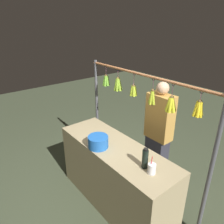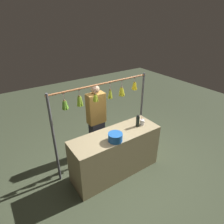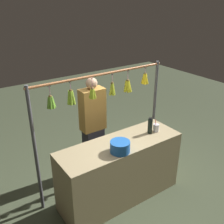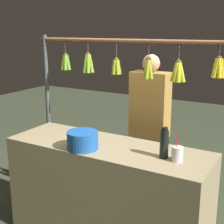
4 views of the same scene
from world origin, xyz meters
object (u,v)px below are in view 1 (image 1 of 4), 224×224
(water_bottle, at_px, (145,159))
(blue_bucket, at_px, (98,142))
(vendor_person, at_px, (158,136))
(drink_cup, at_px, (152,169))

(water_bottle, relative_size, blue_bucket, 0.94)
(blue_bucket, height_order, vendor_person, vendor_person)
(vendor_person, bearing_deg, drink_cup, 125.68)
(water_bottle, height_order, drink_cup, water_bottle)
(drink_cup, distance_m, vendor_person, 1.00)
(water_bottle, xyz_separation_m, vendor_person, (0.47, -0.79, -0.22))
(water_bottle, distance_m, blue_bucket, 0.65)
(water_bottle, xyz_separation_m, drink_cup, (-0.11, 0.01, -0.06))
(water_bottle, distance_m, drink_cup, 0.12)
(blue_bucket, distance_m, vendor_person, 0.97)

